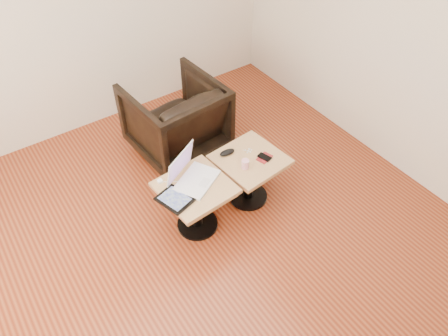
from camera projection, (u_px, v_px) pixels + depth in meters
room_shell at (189, 135)px, 2.67m from camera, size 4.52×4.52×2.71m
side_table_left at (196, 197)px, 3.62m from camera, size 0.59×0.59×0.50m
side_table_right at (250, 168)px, 3.86m from camera, size 0.60×0.60×0.50m
laptop at (192, 175)px, 3.55m from camera, size 0.47×0.44×0.26m
tablet at (175, 199)px, 3.42m from camera, size 0.28×0.31×0.02m
charging_adapter at (160, 181)px, 3.56m from camera, size 0.04×0.04×0.02m
glasses_case at (227, 152)px, 3.80m from camera, size 0.15×0.07×0.04m
striped_cup at (245, 164)px, 3.66m from camera, size 0.08×0.08×0.08m
earbuds_tangle at (249, 151)px, 3.83m from camera, size 0.07×0.06×0.01m
phone_on_sleeve at (265, 157)px, 3.77m from camera, size 0.16×0.13×0.02m
armchair at (176, 119)px, 4.35m from camera, size 0.90×0.92×0.78m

